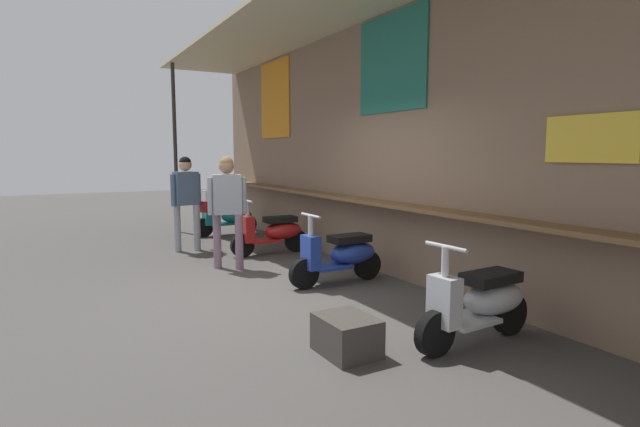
# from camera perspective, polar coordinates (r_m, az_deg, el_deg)

# --- Properties ---
(ground_plane) EXTENTS (37.21, 37.21, 0.00)m
(ground_plane) POSITION_cam_1_polar(r_m,az_deg,el_deg) (6.21, -5.81, -9.36)
(ground_plane) COLOR #474442
(market_stall_facade) EXTENTS (13.29, 2.06, 3.91)m
(market_stall_facade) POSITION_cam_1_polar(r_m,az_deg,el_deg) (6.96, 8.84, 9.94)
(market_stall_facade) COLOR #7F6651
(market_stall_facade) RESTS_ON ground_plane
(scooter_teal) EXTENTS (0.48, 1.40, 0.97)m
(scooter_teal) POSITION_cam_1_polar(r_m,az_deg,el_deg) (10.79, -10.41, -0.38)
(scooter_teal) COLOR #197075
(scooter_teal) RESTS_ON ground_plane
(scooter_red) EXTENTS (0.46, 1.40, 0.97)m
(scooter_red) POSITION_cam_1_polar(r_m,az_deg,el_deg) (8.61, -5.32, -2.12)
(scooter_red) COLOR red
(scooter_red) RESTS_ON ground_plane
(scooter_blue) EXTENTS (0.46, 1.40, 0.97)m
(scooter_blue) POSITION_cam_1_polar(r_m,az_deg,el_deg) (6.65, 2.56, -4.78)
(scooter_blue) COLOR #233D9E
(scooter_blue) RESTS_ON ground_plane
(scooter_silver) EXTENTS (0.47, 1.40, 0.97)m
(scooter_silver) POSITION_cam_1_polar(r_m,az_deg,el_deg) (4.82, 18.13, -9.66)
(scooter_silver) COLOR #B2B5BA
(scooter_silver) RESTS_ON ground_plane
(shopper_with_handbag) EXTENTS (0.38, 0.66, 1.69)m
(shopper_with_handbag) POSITION_cam_1_polar(r_m,az_deg,el_deg) (9.08, -15.11, 2.22)
(shopper_with_handbag) COLOR #999EA8
(shopper_with_handbag) RESTS_ON ground_plane
(shopper_browsing) EXTENTS (0.37, 0.56, 1.70)m
(shopper_browsing) POSITION_cam_1_polar(r_m,az_deg,el_deg) (7.52, -10.66, 1.56)
(shopper_browsing) COLOR gray
(shopper_browsing) RESTS_ON ground_plane
(merchandise_crate) EXTENTS (0.55, 0.44, 0.33)m
(merchandise_crate) POSITION_cam_1_polar(r_m,az_deg,el_deg) (4.43, 3.08, -13.86)
(merchandise_crate) COLOR #3D3833
(merchandise_crate) RESTS_ON ground_plane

